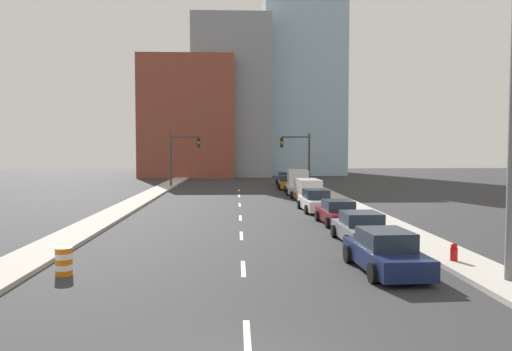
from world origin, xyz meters
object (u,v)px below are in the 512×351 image
(traffic_signal_right, at_px, (301,153))
(fire_hydrant, at_px, (454,254))
(box_truck_brown, at_px, (308,191))
(sedan_maroon, at_px, (338,213))
(box_truck_silver, at_px, (298,183))
(sedan_white, at_px, (316,201))
(traffic_signal_left, at_px, (179,153))
(sedan_blue, at_px, (286,179))
(traffic_barrel, at_px, (64,262))
(sedan_navy, at_px, (385,253))
(sedan_gray, at_px, (361,229))
(sedan_orange, at_px, (288,183))

(traffic_signal_right, bearing_deg, fire_hydrant, -88.85)
(traffic_signal_right, distance_m, box_truck_brown, 15.54)
(fire_hydrant, relative_size, sedan_maroon, 0.19)
(fire_hydrant, xyz_separation_m, box_truck_silver, (-2.17, 29.16, 0.65))
(sedan_white, height_order, box_truck_brown, box_truck_brown)
(traffic_signal_left, relative_size, sedan_blue, 1.34)
(traffic_barrel, height_order, box_truck_brown, box_truck_brown)
(sedan_navy, distance_m, box_truck_silver, 29.96)
(traffic_signal_left, height_order, sedan_blue, traffic_signal_left)
(traffic_signal_right, height_order, box_truck_silver, traffic_signal_right)
(sedan_maroon, bearing_deg, traffic_signal_right, 84.18)
(traffic_signal_left, bearing_deg, fire_hydrant, -69.22)
(sedan_maroon, bearing_deg, sedan_navy, -95.92)
(box_truck_brown, bearing_deg, traffic_signal_left, 127.17)
(traffic_signal_left, relative_size, box_truck_silver, 1.13)
(sedan_navy, relative_size, box_truck_silver, 0.89)
(traffic_barrel, bearing_deg, fire_hydrant, 3.75)
(sedan_navy, height_order, box_truck_silver, box_truck_silver)
(sedan_gray, bearing_deg, traffic_signal_left, 109.24)
(sedan_gray, bearing_deg, fire_hydrant, -64.41)
(traffic_signal_left, distance_m, sedan_orange, 12.57)
(traffic_signal_right, distance_m, sedan_gray, 33.28)
(sedan_white, height_order, sedan_blue, sedan_blue)
(traffic_signal_right, height_order, sedan_orange, traffic_signal_right)
(sedan_maroon, relative_size, box_truck_brown, 0.68)
(traffic_signal_left, xyz_separation_m, box_truck_silver, (12.14, -8.53, -2.76))
(fire_hydrant, distance_m, box_truck_silver, 29.25)
(traffic_barrel, bearing_deg, traffic_signal_left, 90.78)
(sedan_maroon, bearing_deg, traffic_signal_left, 110.92)
(traffic_signal_right, bearing_deg, sedan_orange, -120.92)
(traffic_barrel, height_order, sedan_orange, sedan_orange)
(box_truck_silver, bearing_deg, sedan_navy, -88.58)
(traffic_signal_right, relative_size, sedan_navy, 1.27)
(sedan_navy, bearing_deg, sedan_maroon, 83.74)
(sedan_orange, bearing_deg, box_truck_silver, -85.19)
(box_truck_brown, bearing_deg, sedan_white, -94.57)
(fire_hydrant, relative_size, sedan_blue, 0.19)
(fire_hydrant, bearing_deg, box_truck_silver, 94.25)
(traffic_signal_left, height_order, sedan_white, traffic_signal_left)
(box_truck_silver, bearing_deg, box_truck_brown, -87.41)
(sedan_maroon, relative_size, sedan_blue, 0.97)
(traffic_barrel, height_order, sedan_blue, sedan_blue)
(sedan_blue, bearing_deg, traffic_signal_right, -67.24)
(fire_hydrant, bearing_deg, sedan_gray, 116.33)
(sedan_navy, xyz_separation_m, box_truck_silver, (0.61, 29.95, 0.40))
(box_truck_brown, height_order, box_truck_silver, box_truck_silver)
(sedan_maroon, bearing_deg, sedan_blue, 87.02)
(traffic_signal_left, height_order, traffic_signal_right, same)
(traffic_signal_right, bearing_deg, traffic_barrel, -108.64)
(traffic_barrel, xyz_separation_m, sedan_maroon, (11.59, 11.06, 0.15))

